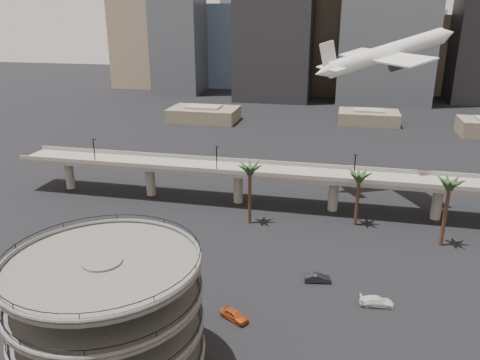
% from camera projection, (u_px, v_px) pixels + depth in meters
% --- Properties ---
extents(parking_ramp, '(22.20, 22.20, 17.35)m').
position_uv_depth(parking_ramp, '(108.00, 310.00, 53.78)').
color(parking_ramp, '#464341').
rests_on(parking_ramp, ground).
extents(overpass, '(130.00, 9.30, 14.70)m').
position_uv_depth(overpass, '(285.00, 176.00, 106.23)').
color(overpass, slate).
rests_on(overpass, ground).
extents(palm_trees, '(54.40, 18.40, 14.00)m').
position_uv_depth(palm_trees, '(388.00, 177.00, 93.58)').
color(palm_trees, '#422B1C').
rests_on(palm_trees, ground).
extents(low_buildings, '(135.00, 27.50, 6.80)m').
position_uv_depth(low_buildings, '(330.00, 119.00, 186.65)').
color(low_buildings, '#645D4A').
rests_on(low_buildings, ground).
extents(skyline, '(269.00, 86.00, 122.95)m').
position_uv_depth(skyline, '(358.00, 9.00, 239.75)').
color(skyline, gray).
rests_on(skyline, ground).
extents(airborne_jet, '(33.87, 31.31, 12.47)m').
position_uv_depth(airborne_jet, '(386.00, 54.00, 109.08)').
color(airborne_jet, silver).
rests_on(airborne_jet, ground).
extents(car_a, '(4.85, 3.82, 1.55)m').
position_uv_depth(car_a, '(234.00, 315.00, 67.86)').
color(car_a, '#AE4818').
rests_on(car_a, ground).
extents(car_b, '(4.62, 2.27, 1.46)m').
position_uv_depth(car_b, '(318.00, 278.00, 77.48)').
color(car_b, black).
rests_on(car_b, ground).
extents(car_c, '(5.28, 2.60, 1.48)m').
position_uv_depth(car_c, '(377.00, 301.00, 71.17)').
color(car_c, silver).
rests_on(car_c, ground).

